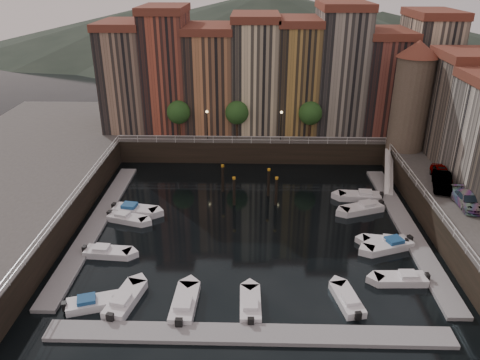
{
  "coord_description": "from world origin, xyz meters",
  "views": [
    {
      "loc": [
        0.03,
        -43.5,
        24.85
      ],
      "look_at": [
        -1.21,
        4.0,
        3.02
      ],
      "focal_mm": 35.0,
      "sensor_mm": 36.0,
      "label": 1
    }
  ],
  "objects_px": {
    "boat_left_2": "(127,218)",
    "car_b": "(442,182)",
    "gangway": "(389,169)",
    "car_a": "(441,174)",
    "boat_left_0": "(93,303)",
    "boat_left_1": "(107,252)",
    "corner_tower": "(412,95)",
    "mooring_pilings": "(250,186)",
    "car_c": "(467,201)"
  },
  "relations": [
    {
      "from": "boat_left_1",
      "to": "boat_left_2",
      "type": "bearing_deg",
      "value": 92.31
    },
    {
      "from": "gangway",
      "to": "boat_left_0",
      "type": "relative_size",
      "value": 1.75
    },
    {
      "from": "boat_left_0",
      "to": "boat_left_1",
      "type": "xyz_separation_m",
      "value": [
        -1.01,
        7.26,
        -0.01
      ]
    },
    {
      "from": "boat_left_0",
      "to": "car_a",
      "type": "bearing_deg",
      "value": 11.61
    },
    {
      "from": "boat_left_1",
      "to": "car_c",
      "type": "height_order",
      "value": "car_c"
    },
    {
      "from": "boat_left_1",
      "to": "car_b",
      "type": "distance_m",
      "value": 35.26
    },
    {
      "from": "boat_left_1",
      "to": "boat_left_0",
      "type": "bearing_deg",
      "value": -77.54
    },
    {
      "from": "boat_left_0",
      "to": "boat_left_2",
      "type": "relative_size",
      "value": 1.04
    },
    {
      "from": "gangway",
      "to": "car_c",
      "type": "relative_size",
      "value": 1.75
    },
    {
      "from": "corner_tower",
      "to": "gangway",
      "type": "bearing_deg",
      "value": -122.8
    },
    {
      "from": "car_b",
      "to": "car_c",
      "type": "bearing_deg",
      "value": -60.87
    },
    {
      "from": "gangway",
      "to": "corner_tower",
      "type": "bearing_deg",
      "value": 57.2
    },
    {
      "from": "gangway",
      "to": "car_b",
      "type": "bearing_deg",
      "value": -66.57
    },
    {
      "from": "boat_left_0",
      "to": "mooring_pilings",
      "type": "bearing_deg",
      "value": 39.91
    },
    {
      "from": "car_a",
      "to": "gangway",
      "type": "bearing_deg",
      "value": 133.8
    },
    {
      "from": "mooring_pilings",
      "to": "boat_left_0",
      "type": "bearing_deg",
      "value": -122.69
    },
    {
      "from": "mooring_pilings",
      "to": "car_a",
      "type": "xyz_separation_m",
      "value": [
        21.25,
        -0.65,
        2.08
      ]
    },
    {
      "from": "boat_left_2",
      "to": "corner_tower",
      "type": "bearing_deg",
      "value": 40.92
    },
    {
      "from": "gangway",
      "to": "boat_left_1",
      "type": "distance_m",
      "value": 34.9
    },
    {
      "from": "boat_left_1",
      "to": "car_a",
      "type": "height_order",
      "value": "car_a"
    },
    {
      "from": "car_a",
      "to": "car_b",
      "type": "distance_m",
      "value": 2.42
    },
    {
      "from": "corner_tower",
      "to": "gangway",
      "type": "relative_size",
      "value": 1.66
    },
    {
      "from": "boat_left_2",
      "to": "car_b",
      "type": "bearing_deg",
      "value": 21.35
    },
    {
      "from": "car_b",
      "to": "mooring_pilings",
      "type": "bearing_deg",
      "value": -172.56
    },
    {
      "from": "car_a",
      "to": "car_b",
      "type": "xyz_separation_m",
      "value": [
        -0.77,
        -2.3,
        0.07
      ]
    },
    {
      "from": "boat_left_0",
      "to": "car_c",
      "type": "distance_m",
      "value": 36.16
    },
    {
      "from": "corner_tower",
      "to": "boat_left_1",
      "type": "distance_m",
      "value": 40.85
    },
    {
      "from": "car_b",
      "to": "car_c",
      "type": "xyz_separation_m",
      "value": [
        0.99,
        -4.14,
        -0.11
      ]
    },
    {
      "from": "corner_tower",
      "to": "boat_left_2",
      "type": "height_order",
      "value": "corner_tower"
    },
    {
      "from": "gangway",
      "to": "car_a",
      "type": "bearing_deg",
      "value": -52.73
    },
    {
      "from": "gangway",
      "to": "car_a",
      "type": "relative_size",
      "value": 1.93
    },
    {
      "from": "mooring_pilings",
      "to": "car_b",
      "type": "xyz_separation_m",
      "value": [
        20.49,
        -2.95,
        2.15
      ]
    },
    {
      "from": "boat_left_1",
      "to": "car_b",
      "type": "bearing_deg",
      "value": 19.56
    },
    {
      "from": "boat_left_2",
      "to": "gangway",
      "type": "bearing_deg",
      "value": 35.66
    },
    {
      "from": "boat_left_0",
      "to": "car_c",
      "type": "height_order",
      "value": "car_c"
    },
    {
      "from": "boat_left_2",
      "to": "car_b",
      "type": "height_order",
      "value": "car_b"
    },
    {
      "from": "gangway",
      "to": "car_c",
      "type": "bearing_deg",
      "value": -69.91
    },
    {
      "from": "boat_left_0",
      "to": "boat_left_2",
      "type": "distance_m",
      "value": 13.78
    },
    {
      "from": "gangway",
      "to": "car_c",
      "type": "xyz_separation_m",
      "value": [
        4.32,
        -11.81,
        1.77
      ]
    },
    {
      "from": "car_c",
      "to": "mooring_pilings",
      "type": "bearing_deg",
      "value": 161.47
    },
    {
      "from": "boat_left_0",
      "to": "car_c",
      "type": "bearing_deg",
      "value": 2.44
    },
    {
      "from": "mooring_pilings",
      "to": "boat_left_0",
      "type": "relative_size",
      "value": 1.38
    },
    {
      "from": "corner_tower",
      "to": "car_b",
      "type": "bearing_deg",
      "value": -87.99
    },
    {
      "from": "mooring_pilings",
      "to": "boat_left_2",
      "type": "xyz_separation_m",
      "value": [
        -13.15,
        -5.55,
        -1.3
      ]
    },
    {
      "from": "corner_tower",
      "to": "mooring_pilings",
      "type": "bearing_deg",
      "value": -155.3
    },
    {
      "from": "boat_left_1",
      "to": "car_c",
      "type": "bearing_deg",
      "value": 12.63
    },
    {
      "from": "boat_left_0",
      "to": "car_b",
      "type": "height_order",
      "value": "car_b"
    },
    {
      "from": "boat_left_0",
      "to": "car_c",
      "type": "relative_size",
      "value": 1.0
    },
    {
      "from": "corner_tower",
      "to": "mooring_pilings",
      "type": "relative_size",
      "value": 2.09
    },
    {
      "from": "boat_left_2",
      "to": "car_a",
      "type": "relative_size",
      "value": 1.07
    }
  ]
}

